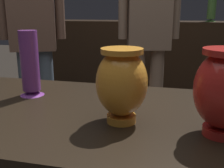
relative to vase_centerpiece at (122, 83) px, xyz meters
The scene contains 8 objects.
back_display_shelf 2.30m from the vase_centerpiece, 91.76° to the left, with size 2.60×0.40×0.99m.
vase_centerpiece is the anchor object (origin of this frame).
vase_tall_behind 0.41m from the vase_centerpiece, 155.59° to the left, with size 0.09×0.09×0.24m.
vase_left_accent 0.26m from the vase_centerpiece, ahead, with size 0.15×0.15×0.22m.
shelf_vase_right 2.33m from the vase_centerpiece, 78.79° to the left, with size 0.11×0.11×0.33m.
shelf_vase_center 2.26m from the vase_centerpiece, 91.77° to the left, with size 0.08×0.08×0.15m.
visitor_center_back 1.44m from the vase_centerpiece, 93.19° to the left, with size 0.45×0.26×1.64m.
visitor_near_left 1.45m from the vase_centerpiece, 128.29° to the left, with size 0.44×0.29×1.65m.
Camera 1 is at (0.21, -0.77, 1.11)m, focal length 43.81 mm.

